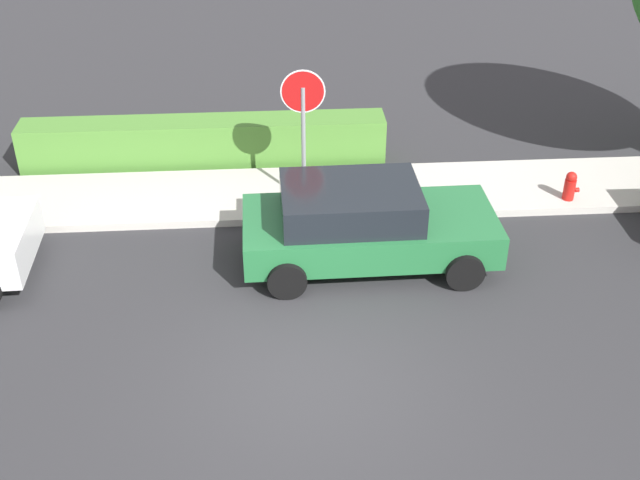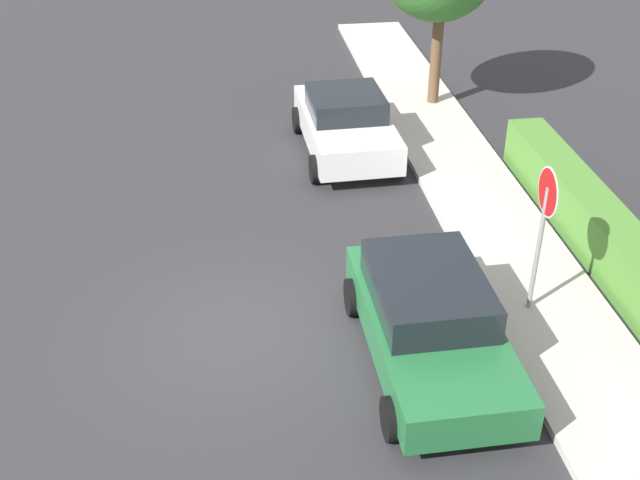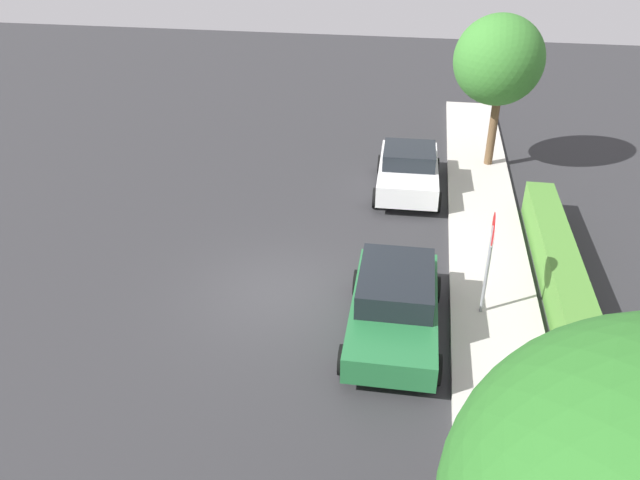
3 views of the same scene
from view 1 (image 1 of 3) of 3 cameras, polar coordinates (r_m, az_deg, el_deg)
ground_plane at (r=11.52m, az=-0.64°, el=-9.63°), size 60.00×60.00×0.00m
sidewalk_curb at (r=15.77m, az=-1.77°, el=3.27°), size 32.00×2.08×0.14m
stop_sign at (r=14.66m, az=-1.21°, el=8.91°), size 0.81×0.08×2.74m
parked_car_green at (r=13.48m, az=3.14°, el=1.19°), size 4.27×2.14×1.45m
fire_hydrant at (r=16.07m, az=17.32°, el=3.50°), size 0.30×0.22×0.72m
front_yard_hedge at (r=17.06m, az=-8.22°, el=6.89°), size 7.55×0.80×0.99m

